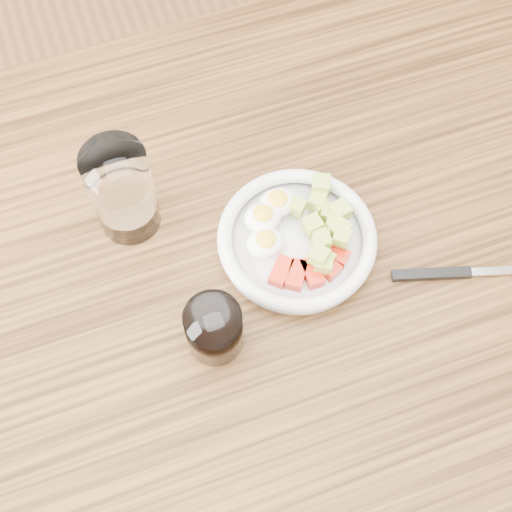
{
  "coord_description": "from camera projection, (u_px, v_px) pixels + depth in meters",
  "views": [
    {
      "loc": [
        -0.14,
        -0.36,
        1.61
      ],
      "look_at": [
        -0.01,
        0.01,
        0.8
      ],
      "focal_mm": 50.0,
      "sensor_mm": 36.0,
      "label": 1
    }
  ],
  "objects": [
    {
      "name": "ground",
      "position": [
        262.0,
        412.0,
        1.62
      ],
      "size": [
        4.0,
        4.0,
        0.0
      ],
      "primitive_type": "plane",
      "color": "brown",
      "rests_on": "ground"
    },
    {
      "name": "fork",
      "position": [
        454.0,
        273.0,
        0.92
      ],
      "size": [
        0.21,
        0.08,
        0.01
      ],
      "color": "black",
      "rests_on": "dining_table"
    },
    {
      "name": "water_glass",
      "position": [
        122.0,
        191.0,
        0.9
      ],
      "size": [
        0.08,
        0.08,
        0.15
      ],
      "primitive_type": "cylinder",
      "color": "white",
      "rests_on": "dining_table"
    },
    {
      "name": "bowl",
      "position": [
        297.0,
        237.0,
        0.93
      ],
      "size": [
        0.21,
        0.21,
        0.05
      ],
      "color": "white",
      "rests_on": "dining_table"
    },
    {
      "name": "dining_table",
      "position": [
        265.0,
        300.0,
        1.02
      ],
      "size": [
        1.5,
        0.9,
        0.77
      ],
      "color": "brown",
      "rests_on": "ground"
    },
    {
      "name": "coffee_glass",
      "position": [
        214.0,
        329.0,
        0.85
      ],
      "size": [
        0.07,
        0.07,
        0.08
      ],
      "color": "white",
      "rests_on": "dining_table"
    }
  ]
}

